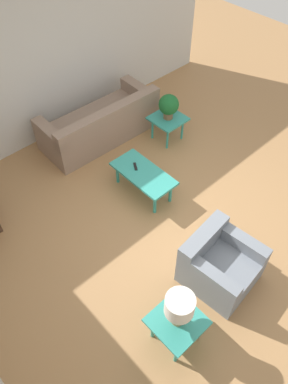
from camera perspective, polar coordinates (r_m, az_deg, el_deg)
The scene contains 10 objects.
ground_plane at distance 5.67m, azimuth 4.58°, elevation -4.50°, with size 14.00×14.00×0.00m, color #A87A4C.
wall_right at distance 6.69m, azimuth -14.87°, elevation 18.58°, with size 0.12×7.20×2.70m.
sofa at distance 6.87m, azimuth -6.58°, elevation 10.19°, with size 0.95×2.15×0.78m.
armchair at distance 4.99m, azimuth 11.33°, elevation -10.72°, with size 0.92×0.91×0.73m.
coffee_table at distance 5.78m, azimuth -0.11°, elevation 2.62°, with size 1.05×0.51×0.42m.
side_table_plant at distance 6.76m, azimuth 3.65°, elevation 10.79°, with size 0.56×0.56×0.46m.
side_table_lamp at distance 4.45m, azimuth 5.02°, elevation -19.28°, with size 0.56×0.56×0.46m.
potted_plant at distance 6.57m, azimuth 3.79°, elevation 13.05°, with size 0.35×0.35×0.45m.
table_lamp at distance 4.08m, azimuth 5.42°, elevation -17.06°, with size 0.32×0.32×0.51m.
remote_control at distance 5.82m, azimuth -1.32°, elevation 3.91°, with size 0.16×0.12×0.02m.
Camera 1 is at (-2.20, 2.65, 4.50)m, focal length 35.00 mm.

